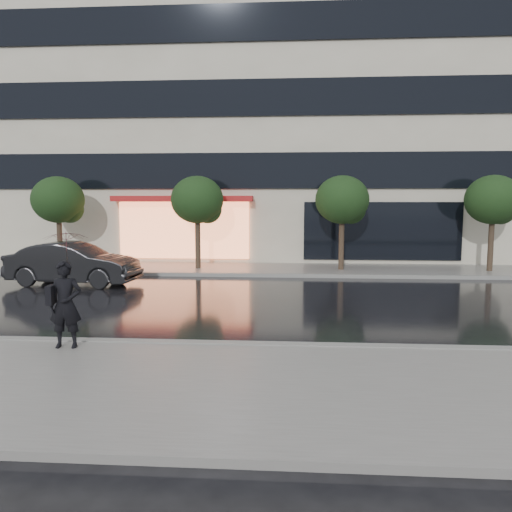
{
  "coord_description": "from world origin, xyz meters",
  "views": [
    {
      "loc": [
        0.9,
        -10.72,
        2.98
      ],
      "look_at": [
        -0.08,
        3.35,
        1.4
      ],
      "focal_mm": 35.0,
      "sensor_mm": 36.0,
      "label": 1
    }
  ],
  "objects": [
    {
      "name": "pedestrian_with_umbrella",
      "position": [
        -3.42,
        -1.5,
        1.53
      ],
      "size": [
        0.9,
        0.91,
        2.28
      ],
      "rotation": [
        0.0,
        0.0,
        0.12
      ],
      "color": "black",
      "rests_on": "sidewalk_near"
    },
    {
      "name": "tree_far_east",
      "position": [
        9.06,
        10.03,
        2.92
      ],
      "size": [
        2.2,
        2.2,
        3.99
      ],
      "color": "#33261C",
      "rests_on": "ground"
    },
    {
      "name": "tree_mid_east",
      "position": [
        3.06,
        10.03,
        2.92
      ],
      "size": [
        2.2,
        2.2,
        3.99
      ],
      "color": "#33261C",
      "rests_on": "ground"
    },
    {
      "name": "ground",
      "position": [
        0.0,
        0.0,
        0.0
      ],
      "size": [
        120.0,
        120.0,
        0.0
      ],
      "primitive_type": "plane",
      "color": "black",
      "rests_on": "ground"
    },
    {
      "name": "sidewalk_far",
      "position": [
        0.0,
        10.25,
        0.06
      ],
      "size": [
        60.0,
        3.5,
        0.12
      ],
      "primitive_type": "cube",
      "color": "slate",
      "rests_on": "ground"
    },
    {
      "name": "tree_mid_west",
      "position": [
        -2.94,
        10.03,
        2.92
      ],
      "size": [
        2.2,
        2.2,
        3.99
      ],
      "color": "#33261C",
      "rests_on": "ground"
    },
    {
      "name": "sidewalk_near",
      "position": [
        0.0,
        -3.25,
        0.06
      ],
      "size": [
        60.0,
        4.5,
        0.12
      ],
      "primitive_type": "cube",
      "color": "slate",
      "rests_on": "ground"
    },
    {
      "name": "curb_far",
      "position": [
        0.0,
        8.5,
        0.07
      ],
      "size": [
        60.0,
        0.25,
        0.14
      ],
      "primitive_type": "cube",
      "color": "gray",
      "rests_on": "ground"
    },
    {
      "name": "office_building",
      "position": [
        -0.0,
        17.97,
        9.0
      ],
      "size": [
        30.0,
        12.76,
        18.0
      ],
      "color": "beige",
      "rests_on": "ground"
    },
    {
      "name": "curb_near",
      "position": [
        0.0,
        -1.0,
        0.07
      ],
      "size": [
        60.0,
        0.25,
        0.14
      ],
      "primitive_type": "cube",
      "color": "gray",
      "rests_on": "ground"
    },
    {
      "name": "tree_far_west",
      "position": [
        -8.94,
        10.03,
        2.92
      ],
      "size": [
        2.2,
        2.2,
        3.99
      ],
      "color": "#33261C",
      "rests_on": "ground"
    },
    {
      "name": "parked_car",
      "position": [
        -6.74,
        6.24,
        0.75
      ],
      "size": [
        4.69,
        1.97,
        1.51
      ],
      "primitive_type": "imported",
      "rotation": [
        0.0,
        0.0,
        1.49
      ],
      "color": "black",
      "rests_on": "ground"
    }
  ]
}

